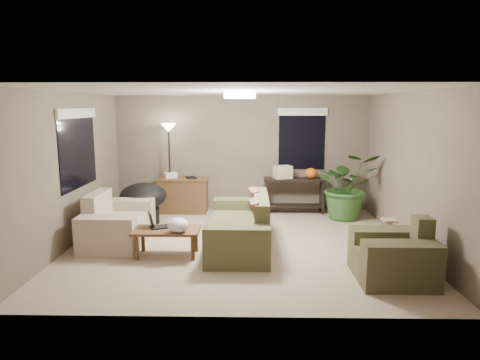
{
  "coord_description": "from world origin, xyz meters",
  "views": [
    {
      "loc": [
        0.14,
        -6.83,
        2.26
      ],
      "look_at": [
        0.0,
        0.2,
        1.05
      ],
      "focal_mm": 32.0,
      "sensor_mm": 36.0,
      "label": 1
    }
  ],
  "objects_px": {
    "console_table": "(294,193)",
    "main_sofa": "(241,229)",
    "desk": "(183,195)",
    "houseplant": "(347,193)",
    "floor_lamp": "(169,139)",
    "cat_scratching_post": "(388,237)",
    "papasan_chair": "(143,200)",
    "armchair": "(394,257)",
    "loveseat": "(116,225)",
    "coffee_table": "(167,233)"
  },
  "relations": [
    {
      "from": "console_table",
      "to": "main_sofa",
      "type": "bearing_deg",
      "value": -115.49
    },
    {
      "from": "desk",
      "to": "houseplant",
      "type": "height_order",
      "value": "houseplant"
    },
    {
      "from": "console_table",
      "to": "floor_lamp",
      "type": "relative_size",
      "value": 0.68
    },
    {
      "from": "cat_scratching_post",
      "to": "main_sofa",
      "type": "bearing_deg",
      "value": 177.18
    },
    {
      "from": "floor_lamp",
      "to": "cat_scratching_post",
      "type": "relative_size",
      "value": 3.82
    },
    {
      "from": "main_sofa",
      "to": "papasan_chair",
      "type": "relative_size",
      "value": 2.42
    },
    {
      "from": "floor_lamp",
      "to": "cat_scratching_post",
      "type": "xyz_separation_m",
      "value": [
        3.91,
        -2.35,
        -1.38
      ]
    },
    {
      "from": "console_table",
      "to": "armchair",
      "type": "bearing_deg",
      "value": -75.36
    },
    {
      "from": "floor_lamp",
      "to": "houseplant",
      "type": "xyz_separation_m",
      "value": [
        3.67,
        -0.42,
        -1.07
      ]
    },
    {
      "from": "main_sofa",
      "to": "floor_lamp",
      "type": "height_order",
      "value": "floor_lamp"
    },
    {
      "from": "console_table",
      "to": "houseplant",
      "type": "distance_m",
      "value": 1.13
    },
    {
      "from": "loveseat",
      "to": "coffee_table",
      "type": "height_order",
      "value": "loveseat"
    },
    {
      "from": "coffee_table",
      "to": "cat_scratching_post",
      "type": "xyz_separation_m",
      "value": [
        3.48,
        0.35,
        -0.14
      ]
    },
    {
      "from": "armchair",
      "to": "floor_lamp",
      "type": "distance_m",
      "value": 5.2
    },
    {
      "from": "coffee_table",
      "to": "desk",
      "type": "relative_size",
      "value": 0.91
    },
    {
      "from": "loveseat",
      "to": "houseplant",
      "type": "bearing_deg",
      "value": 20.92
    },
    {
      "from": "main_sofa",
      "to": "loveseat",
      "type": "bearing_deg",
      "value": 174.7
    },
    {
      "from": "floor_lamp",
      "to": "houseplant",
      "type": "relative_size",
      "value": 1.4
    },
    {
      "from": "console_table",
      "to": "houseplant",
      "type": "relative_size",
      "value": 0.95
    },
    {
      "from": "armchair",
      "to": "cat_scratching_post",
      "type": "distance_m",
      "value": 1.22
    },
    {
      "from": "floor_lamp",
      "to": "armchair",
      "type": "bearing_deg",
      "value": -44.46
    },
    {
      "from": "loveseat",
      "to": "cat_scratching_post",
      "type": "height_order",
      "value": "loveseat"
    },
    {
      "from": "coffee_table",
      "to": "houseplant",
      "type": "height_order",
      "value": "houseplant"
    },
    {
      "from": "floor_lamp",
      "to": "houseplant",
      "type": "bearing_deg",
      "value": -6.59
    },
    {
      "from": "desk",
      "to": "loveseat",
      "type": "bearing_deg",
      "value": -111.14
    },
    {
      "from": "loveseat",
      "to": "coffee_table",
      "type": "bearing_deg",
      "value": -33.92
    },
    {
      "from": "armchair",
      "to": "floor_lamp",
      "type": "height_order",
      "value": "floor_lamp"
    },
    {
      "from": "loveseat",
      "to": "cat_scratching_post",
      "type": "distance_m",
      "value": 4.47
    },
    {
      "from": "papasan_chair",
      "to": "floor_lamp",
      "type": "xyz_separation_m",
      "value": [
        0.37,
        0.86,
        1.13
      ]
    },
    {
      "from": "main_sofa",
      "to": "console_table",
      "type": "height_order",
      "value": "main_sofa"
    },
    {
      "from": "desk",
      "to": "floor_lamp",
      "type": "relative_size",
      "value": 0.58
    },
    {
      "from": "cat_scratching_post",
      "to": "papasan_chair",
      "type": "bearing_deg",
      "value": 160.82
    },
    {
      "from": "main_sofa",
      "to": "armchair",
      "type": "bearing_deg",
      "value": -32.47
    },
    {
      "from": "coffee_table",
      "to": "floor_lamp",
      "type": "height_order",
      "value": "floor_lamp"
    },
    {
      "from": "main_sofa",
      "to": "coffee_table",
      "type": "xyz_separation_m",
      "value": [
        -1.13,
        -0.46,
        0.06
      ]
    },
    {
      "from": "armchair",
      "to": "coffee_table",
      "type": "height_order",
      "value": "armchair"
    },
    {
      "from": "coffee_table",
      "to": "houseplant",
      "type": "bearing_deg",
      "value": 34.99
    },
    {
      "from": "console_table",
      "to": "houseplant",
      "type": "bearing_deg",
      "value": -25.97
    },
    {
      "from": "papasan_chair",
      "to": "main_sofa",
      "type": "bearing_deg",
      "value": -35.43
    },
    {
      "from": "main_sofa",
      "to": "loveseat",
      "type": "distance_m",
      "value": 2.11
    },
    {
      "from": "main_sofa",
      "to": "desk",
      "type": "xyz_separation_m",
      "value": [
        -1.3,
        2.27,
        0.08
      ]
    },
    {
      "from": "desk",
      "to": "houseplant",
      "type": "bearing_deg",
      "value": -7.71
    },
    {
      "from": "desk",
      "to": "houseplant",
      "type": "relative_size",
      "value": 0.81
    },
    {
      "from": "floor_lamp",
      "to": "houseplant",
      "type": "height_order",
      "value": "floor_lamp"
    },
    {
      "from": "coffee_table",
      "to": "cat_scratching_post",
      "type": "height_order",
      "value": "cat_scratching_post"
    },
    {
      "from": "coffee_table",
      "to": "console_table",
      "type": "height_order",
      "value": "console_table"
    },
    {
      "from": "desk",
      "to": "armchair",
      "type": "bearing_deg",
      "value": -46.89
    },
    {
      "from": "armchair",
      "to": "papasan_chair",
      "type": "height_order",
      "value": "armchair"
    },
    {
      "from": "houseplant",
      "to": "cat_scratching_post",
      "type": "xyz_separation_m",
      "value": [
        0.24,
        -1.92,
        -0.32
      ]
    },
    {
      "from": "papasan_chair",
      "to": "floor_lamp",
      "type": "height_order",
      "value": "floor_lamp"
    }
  ]
}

